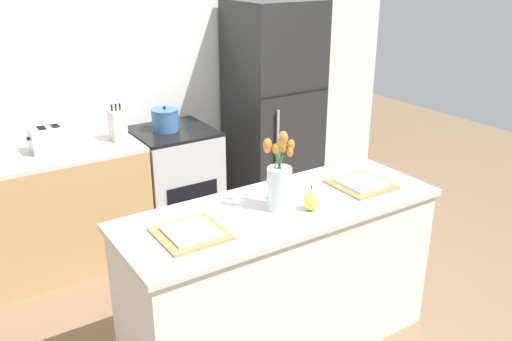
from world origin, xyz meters
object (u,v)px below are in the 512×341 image
Objects in this scene: cooking_pot at (165,120)px; toaster at (50,139)px; pear_figurine at (311,200)px; refrigerator at (273,110)px; flower_vase at (279,182)px; stove_range at (176,183)px; plate_setting_left at (191,233)px; plate_setting_right at (361,184)px; knife_block at (117,125)px.

toaster is at bearing 179.72° from cooking_pot.
cooking_pot reaches higher than pear_figurine.
cooking_pot is at bearing 91.66° from pear_figurine.
toaster is (-1.86, 0.02, 0.07)m from refrigerator.
toaster is at bearing 115.42° from flower_vase.
toaster is (-0.91, 0.02, 0.54)m from stove_range.
refrigerator is 4.16× the size of flower_vase.
flower_vase is 1.37× the size of plate_setting_left.
toaster is (-0.91, 1.75, 0.02)m from pear_figurine.
cooking_pot is (-0.50, 1.65, 0.06)m from plate_setting_right.
stove_range is 1.06m from toaster.
pear_figurine is 0.67m from plate_setting_left.
refrigerator is at bearing 73.12° from plate_setting_right.
flower_vase reaches higher than pear_figurine.
pear_figurine is at bearing -88.34° from cooking_pot.
toaster is at bearing 178.49° from stove_range.
flower_vase is 3.16× the size of pear_figurine.
stove_range is at bearing 85.39° from flower_vase.
refrigerator is 6.58× the size of toaster.
pear_figurine is at bearing -167.69° from plate_setting_right.
pear_figurine is 0.47m from plate_setting_right.
cooking_pot is at bearing 69.79° from plate_setting_left.
knife_block is (-0.89, 1.63, 0.09)m from plate_setting_right.
plate_setting_left is at bearing 180.00° from plate_setting_right.
stove_range is 0.71m from knife_block.
refrigerator is 5.72× the size of plate_setting_left.
refrigerator is 8.65× the size of cooking_pot.
stove_range is at bearing -1.51° from toaster.
refrigerator is 1.70m from plate_setting_right.
cooking_pot is at bearing -0.28° from toaster.
knife_block is at bearing 82.26° from plate_setting_left.
toaster is 0.48m from knife_block.
knife_block is at bearing 179.95° from refrigerator.
flower_vase is 1.82m from toaster.
refrigerator reaches higher than stove_range.
plate_setting_right is 1.15× the size of toaster.
stove_range is at bearing 90.05° from pear_figurine.
flower_vase is 2.08× the size of cooking_pot.
stove_range is 6.45× the size of pear_figurine.
cooking_pot reaches higher than plate_setting_right.
flower_vase is 0.60m from plate_setting_right.
flower_vase reaches higher than plate_setting_right.
knife_block is at bearing -2.66° from toaster.
stove_range is at bearing 105.64° from plate_setting_right.
pear_figurine is 0.52× the size of knife_block.
refrigerator is at bearing 45.41° from plate_setting_left.
flower_vase is 1.64m from cooking_pot.
refrigerator is 1.00m from cooking_pot.
flower_vase reaches higher than toaster.
refrigerator is (0.95, 0.00, 0.47)m from stove_range.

